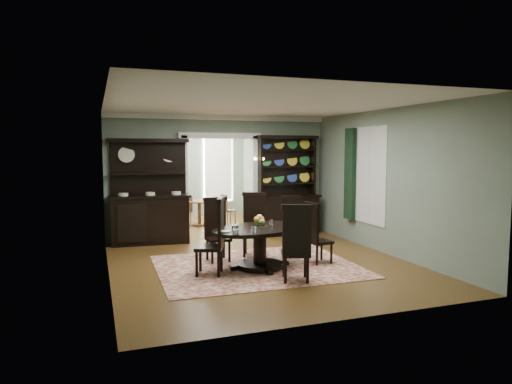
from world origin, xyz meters
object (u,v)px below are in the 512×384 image
at_px(sideboard, 150,207).
at_px(parlor_table, 199,209).
at_px(dining_table, 260,240).
at_px(welsh_dresser, 287,199).

xyz_separation_m(sideboard, parlor_table, (1.59, 1.99, -0.38)).
xyz_separation_m(dining_table, parlor_table, (-0.02, 4.96, -0.06)).
height_order(dining_table, parlor_table, dining_table).
height_order(welsh_dresser, parlor_table, welsh_dresser).
bearing_deg(parlor_table, sideboard, -128.74).
bearing_deg(sideboard, welsh_dresser, 4.46).
bearing_deg(dining_table, parlor_table, 70.30).
distance_m(welsh_dresser, parlor_table, 2.75).
distance_m(dining_table, parlor_table, 4.96).
height_order(dining_table, sideboard, sideboard).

